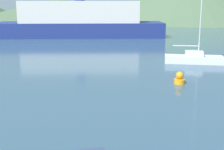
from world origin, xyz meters
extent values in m
cube|color=silver|center=(7.12, 23.72, 0.32)|extent=(5.38, 2.51, 0.65)
cube|color=silver|center=(7.12, 23.72, 0.87)|extent=(1.72, 1.42, 0.45)
cylinder|color=#BCBCC1|center=(6.36, 23.85, 1.55)|extent=(2.31, 0.48, 0.10)
cube|color=navy|center=(-4.95, 45.25, 1.13)|extent=(25.88, 6.58, 2.26)
cube|color=silver|center=(-4.95, 45.25, 3.89)|extent=(18.13, 5.53, 3.27)
cylinder|color=orange|center=(4.16, 16.42, 0.16)|extent=(0.73, 0.73, 0.33)
sphere|color=orange|center=(4.16, 16.42, 0.58)|extent=(0.51, 0.51, 0.51)
cone|color=#4C6647|center=(-14.92, 89.99, 3.10)|extent=(54.82, 54.82, 6.20)
camera|label=1|loc=(-0.76, -4.02, 5.48)|focal=50.00mm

